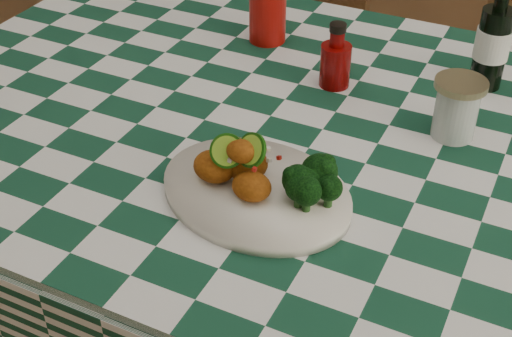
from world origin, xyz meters
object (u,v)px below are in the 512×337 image
at_px(plate, 256,192).
at_px(red_tumbler, 268,10).
at_px(dining_table, 312,285).
at_px(fried_chicken_pile, 244,163).
at_px(ketchup_bottle, 336,55).
at_px(wooden_chair_left, 271,70).
at_px(beer_bottle, 495,32).
at_px(mason_jar, 457,109).

relative_size(plate, red_tumbler, 2.31).
relative_size(dining_table, plate, 5.22).
relative_size(fried_chicken_pile, ketchup_bottle, 1.00).
xyz_separation_m(plate, wooden_chair_left, (-0.39, 0.91, -0.32)).
relative_size(plate, wooden_chair_left, 0.34).
distance_m(dining_table, plate, 0.46).
xyz_separation_m(plate, beer_bottle, (0.25, 0.51, 0.10)).
distance_m(ketchup_bottle, wooden_chair_left, 0.75).
height_order(dining_table, beer_bottle, beer_bottle).
relative_size(beer_bottle, wooden_chair_left, 0.24).
height_order(red_tumbler, mason_jar, red_tumbler).
xyz_separation_m(mason_jar, wooden_chair_left, (-0.63, 0.60, -0.37)).
relative_size(ketchup_bottle, beer_bottle, 0.57).
distance_m(dining_table, mason_jar, 0.50).
height_order(plate, wooden_chair_left, wooden_chair_left).
xyz_separation_m(red_tumbler, ketchup_bottle, (0.20, -0.12, -0.00)).
relative_size(fried_chicken_pile, beer_bottle, 0.56).
height_order(fried_chicken_pile, red_tumbler, red_tumbler).
bearing_deg(fried_chicken_pile, red_tumbler, 111.39).
distance_m(fried_chicken_pile, wooden_chair_left, 1.05).
distance_m(dining_table, red_tumbler, 0.59).
bearing_deg(plate, red_tumbler, 113.39).
height_order(ketchup_bottle, beer_bottle, beer_bottle).
bearing_deg(plate, ketchup_bottle, 92.45).
distance_m(beer_bottle, wooden_chair_left, 0.87).
relative_size(fried_chicken_pile, red_tumbler, 0.93).
bearing_deg(beer_bottle, fried_chicken_pile, -117.83).
xyz_separation_m(fried_chicken_pile, beer_bottle, (0.27, 0.51, 0.05)).
xyz_separation_m(mason_jar, beer_bottle, (0.01, 0.20, 0.06)).
distance_m(dining_table, wooden_chair_left, 0.80).
bearing_deg(fried_chicken_pile, dining_table, 79.04).
bearing_deg(wooden_chair_left, fried_chicken_pile, -68.08).
xyz_separation_m(dining_table, red_tumbler, (-0.24, 0.28, 0.46)).
bearing_deg(plate, beer_bottle, 64.01).
relative_size(dining_table, fried_chicken_pile, 12.89).
bearing_deg(wooden_chair_left, plate, -66.98).
relative_size(fried_chicken_pile, mason_jar, 1.18).
height_order(plate, beer_bottle, beer_bottle).
relative_size(plate, fried_chicken_pile, 2.47).
height_order(ketchup_bottle, mason_jar, ketchup_bottle).
bearing_deg(mason_jar, wooden_chair_left, 136.27).
bearing_deg(red_tumbler, ketchup_bottle, -30.71).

